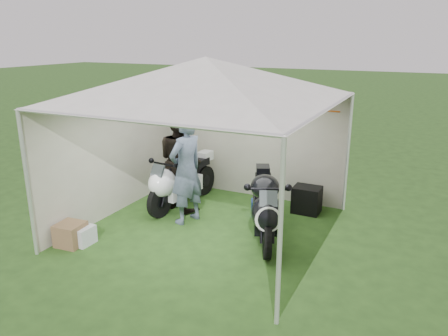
{
  "coord_description": "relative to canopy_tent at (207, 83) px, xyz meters",
  "views": [
    {
      "loc": [
        3.39,
        -6.31,
        3.31
      ],
      "look_at": [
        0.16,
        0.35,
        1.07
      ],
      "focal_mm": 35.0,
      "sensor_mm": 36.0,
      "label": 1
    }
  ],
  "objects": [
    {
      "name": "ground",
      "position": [
        0.0,
        -0.03,
        -2.58
      ],
      "size": [
        80.0,
        80.0,
        0.0
      ],
      "primitive_type": "plane",
      "color": "#254519",
      "rests_on": "ground"
    },
    {
      "name": "canopy_tent",
      "position": [
        0.0,
        0.0,
        0.0
      ],
      "size": [
        5.66,
        5.66,
        3.0
      ],
      "color": "silver",
      "rests_on": "ground"
    },
    {
      "name": "motorcycle_white",
      "position": [
        -1.01,
        0.69,
        -1.99
      ],
      "size": [
        0.59,
        2.12,
        1.04
      ],
      "rotation": [
        0.0,
        0.0,
        -0.09
      ],
      "color": "black",
      "rests_on": "ground"
    },
    {
      "name": "motorcycle_black",
      "position": [
        1.05,
        0.06,
        -1.96
      ],
      "size": [
        1.17,
        2.11,
        1.1
      ],
      "rotation": [
        0.0,
        0.0,
        0.41
      ],
      "color": "black",
      "rests_on": "ground"
    },
    {
      "name": "paddock_stand",
      "position": [
        0.64,
        0.99,
        -2.42
      ],
      "size": [
        0.47,
        0.4,
        0.3
      ],
      "primitive_type": "cube",
      "rotation": [
        0.0,
        0.0,
        0.41
      ],
      "color": "blue",
      "rests_on": "ground"
    },
    {
      "name": "person_dark_jacket",
      "position": [
        -0.96,
        0.67,
        -1.59
      ],
      "size": [
        1.18,
        1.07,
        1.98
      ],
      "primitive_type": "imported",
      "rotation": [
        0.0,
        0.0,
        2.73
      ],
      "color": "black",
      "rests_on": "ground"
    },
    {
      "name": "person_blue_jacket",
      "position": [
        -0.51,
        0.12,
        -1.57
      ],
      "size": [
        0.67,
        0.84,
        2.02
      ],
      "primitive_type": "imported",
      "rotation": [
        0.0,
        0.0,
        -1.86
      ],
      "color": "slate",
      "rests_on": "ground"
    },
    {
      "name": "equipment_box",
      "position": [
        1.37,
        1.51,
        -2.31
      ],
      "size": [
        0.52,
        0.42,
        0.52
      ],
      "primitive_type": "cube",
      "rotation": [
        0.0,
        0.0,
        -0.0
      ],
      "color": "black",
      "rests_on": "ground"
    },
    {
      "name": "crate_0",
      "position": [
        -1.66,
        -1.43,
        -2.42
      ],
      "size": [
        0.46,
        0.36,
        0.3
      ],
      "primitive_type": "cube",
      "rotation": [
        0.0,
        0.0,
        -0.01
      ],
      "color": "silver",
      "rests_on": "ground"
    },
    {
      "name": "crate_1",
      "position": [
        -1.74,
        -1.55,
        -2.39
      ],
      "size": [
        0.46,
        0.46,
        0.38
      ],
      "primitive_type": "cube",
      "rotation": [
        0.0,
        0.0,
        0.09
      ],
      "color": "brown",
      "rests_on": "ground"
    }
  ]
}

